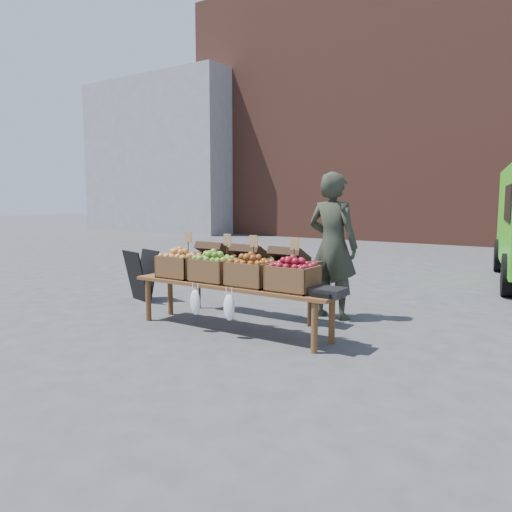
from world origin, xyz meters
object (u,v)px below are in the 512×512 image
Objects in this scene: vendor at (333,246)px; crate_russet_pears at (214,270)px; back_table at (250,278)px; crate_red_apples at (251,274)px; display_bench at (232,307)px; weighing_scale at (328,292)px; crate_golden_apples at (180,266)px; chalkboard_sign at (141,275)px; crate_green_apples at (293,278)px.

vendor is 1.61m from crate_russet_pears.
back_table reaches higher than crate_russet_pears.
display_bench is at bearing 180.00° from crate_red_apples.
display_bench is 0.51m from crate_russet_pears.
crate_red_apples is at bearing 180.00° from weighing_scale.
crate_golden_apples is 1.10m from crate_red_apples.
crate_red_apples reaches higher than display_bench.
back_table is at bearing 18.79° from chalkboard_sign.
crate_green_apples is at bearing 0.00° from crate_red_apples.
crate_green_apples reaches higher than display_bench.
vendor reaches higher than crate_golden_apples.
back_table is at bearing 34.97° from vendor.
chalkboard_sign is at bearing 16.77° from vendor.
crate_russet_pears is at bearing 180.00° from crate_green_apples.
display_bench is at bearing 66.00° from vendor.
display_bench is at bearing 0.25° from chalkboard_sign.
chalkboard_sign is 3.12m from crate_green_apples.
crate_red_apples reaches higher than weighing_scale.
chalkboard_sign is at bearing 169.86° from weighing_scale.
crate_red_apples is 1.00× the size of crate_green_apples.
crate_red_apples is at bearing 1.91° from chalkboard_sign.
crate_golden_apples is at bearing 180.00° from weighing_scale.
vendor is 5.60× the size of weighing_scale.
crate_golden_apples is 1.47× the size of weighing_scale.
crate_green_apples is at bearing 180.00° from weighing_scale.
vendor is 0.71× the size of display_bench.
crate_red_apples is at bearing -54.01° from back_table.
vendor reaches higher than chalkboard_sign.
crate_golden_apples and crate_green_apples have the same top height.
display_bench is 1.29m from weighing_scale.
chalkboard_sign reaches higher than weighing_scale.
crate_golden_apples is at bearing -128.71° from back_table.
crate_green_apples is 1.47× the size of weighing_scale.
display_bench is at bearing -71.00° from back_table.
crate_russet_pears is (-0.27, 0.00, 0.42)m from display_bench.
display_bench is 7.94× the size of weighing_scale.
back_table is 0.78× the size of display_bench.
back_table is at bearing 154.33° from weighing_scale.
crate_russet_pears and crate_red_apples have the same top height.
vendor is 3.81× the size of crate_russet_pears.
crate_russet_pears is at bearing -92.15° from back_table.
crate_russet_pears and crate_green_apples have the same top height.
weighing_scale is at bearing 0.00° from crate_russet_pears.
crate_green_apples is (1.10, 0.00, 0.00)m from crate_russet_pears.
display_bench is at bearing 180.00° from weighing_scale.
display_bench is (2.22, -0.62, -0.11)m from chalkboard_sign.
crate_russet_pears is at bearing 0.00° from crate_golden_apples.
crate_green_apples is at bearing 4.36° from chalkboard_sign.
display_bench is 5.40× the size of crate_russet_pears.
back_table reaches higher than display_bench.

